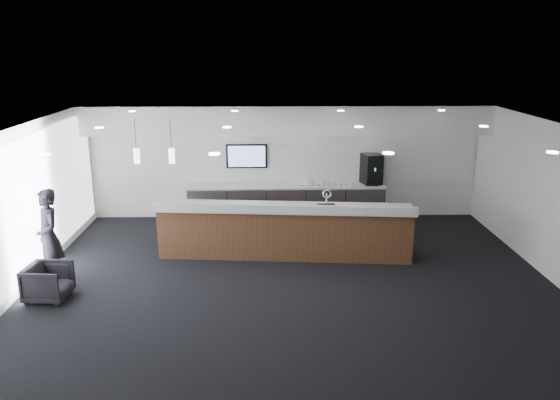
{
  "coord_description": "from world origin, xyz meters",
  "views": [
    {
      "loc": [
        -0.48,
        -9.88,
        4.42
      ],
      "look_at": [
        -0.21,
        1.3,
        1.22
      ],
      "focal_mm": 35.0,
      "sensor_mm": 36.0,
      "label": 1
    }
  ],
  "objects_px": {
    "service_counter": "(285,230)",
    "armchair": "(48,282)",
    "coffee_machine": "(371,169)",
    "lounge_guest": "(49,237)"
  },
  "relations": [
    {
      "from": "armchair",
      "to": "service_counter",
      "type": "bearing_deg",
      "value": -60.45
    },
    {
      "from": "service_counter",
      "to": "lounge_guest",
      "type": "bearing_deg",
      "value": -159.25
    },
    {
      "from": "coffee_machine",
      "to": "armchair",
      "type": "bearing_deg",
      "value": -159.32
    },
    {
      "from": "armchair",
      "to": "lounge_guest",
      "type": "height_order",
      "value": "lounge_guest"
    },
    {
      "from": "service_counter",
      "to": "lounge_guest",
      "type": "xyz_separation_m",
      "value": [
        -4.49,
        -1.26,
        0.35
      ]
    },
    {
      "from": "armchair",
      "to": "lounge_guest",
      "type": "relative_size",
      "value": 0.39
    },
    {
      "from": "service_counter",
      "to": "armchair",
      "type": "relative_size",
      "value": 7.57
    },
    {
      "from": "service_counter",
      "to": "lounge_guest",
      "type": "relative_size",
      "value": 2.98
    },
    {
      "from": "coffee_machine",
      "to": "armchair",
      "type": "height_order",
      "value": "coffee_machine"
    },
    {
      "from": "coffee_machine",
      "to": "lounge_guest",
      "type": "height_order",
      "value": "lounge_guest"
    }
  ]
}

